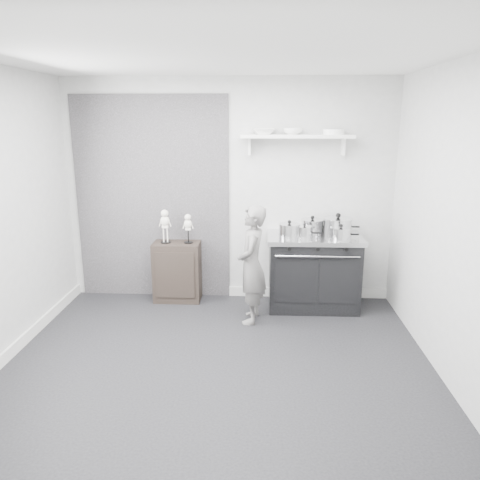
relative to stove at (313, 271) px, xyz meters
name	(u,v)px	position (x,y,z in m)	size (l,w,h in m)	color
ground	(217,366)	(-1.03, -1.48, -0.45)	(4.00, 4.00, 0.00)	black
room_shell	(206,187)	(-1.12, -1.33, 1.19)	(4.02, 3.62, 2.71)	silver
wall_shelf	(297,137)	(-0.23, 0.20, 1.56)	(1.30, 0.26, 0.24)	white
stove	(313,271)	(0.00, 0.00, 0.00)	(1.11, 0.69, 0.89)	black
side_cabinet	(177,272)	(-1.67, 0.13, -0.08)	(0.57, 0.33, 0.74)	black
child	(252,265)	(-0.73, -0.45, 0.21)	(0.48, 0.32, 1.32)	slate
pot_front_left	(289,230)	(-0.31, -0.10, 0.52)	(0.33, 0.25, 0.20)	silver
pot_back_left	(312,226)	(-0.02, 0.14, 0.52)	(0.35, 0.27, 0.21)	silver
pot_back_right	(338,226)	(0.28, 0.08, 0.54)	(0.43, 0.34, 0.26)	silver
pot_front_right	(341,233)	(0.27, -0.18, 0.51)	(0.32, 0.24, 0.18)	silver
pot_front_center	(304,232)	(-0.13, -0.13, 0.51)	(0.28, 0.19, 0.18)	silver
skeleton_full	(165,224)	(-1.80, 0.13, 0.53)	(0.13, 0.09, 0.48)	white
skeleton_torso	(188,226)	(-1.52, 0.13, 0.50)	(0.12, 0.07, 0.41)	white
bowl_large	(264,131)	(-0.61, 0.19, 1.63)	(0.28, 0.28, 0.07)	white
bowl_small	(293,131)	(-0.28, 0.19, 1.63)	(0.23, 0.23, 0.07)	white
plate_stack	(334,132)	(0.19, 0.19, 1.62)	(0.25, 0.25, 0.06)	white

